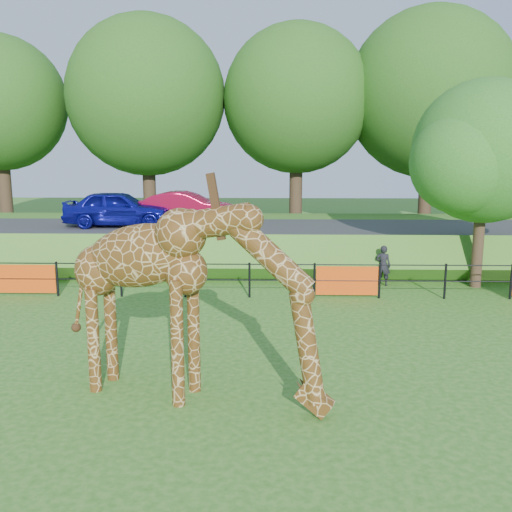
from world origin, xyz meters
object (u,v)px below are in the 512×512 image
object	(u,v)px
visitor	(383,265)
tree_east	(487,157)
car_red	(186,209)
giraffe	(193,302)
car_blue	(118,209)

from	to	relation	value
visitor	tree_east	world-z (taller)	tree_east
car_red	visitor	world-z (taller)	car_red
giraffe	tree_east	size ratio (longest dim) A/B	0.76
tree_east	car_blue	bearing A→B (deg)	162.25
car_blue	car_red	distance (m)	2.74
visitor	tree_east	distance (m)	4.79
visitor	car_red	bearing A→B (deg)	-11.27
giraffe	car_red	xyz separation A→B (m)	(-2.13, 13.70, 0.28)
tree_east	giraffe	bearing A→B (deg)	-132.91
car_blue	giraffe	bearing A→B (deg)	-161.69
car_blue	visitor	bearing A→B (deg)	-114.16
car_red	tree_east	distance (m)	11.69
visitor	car_blue	bearing A→B (deg)	-1.23
car_blue	tree_east	size ratio (longest dim) A/B	0.64
car_red	visitor	size ratio (longest dim) A/B	3.06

